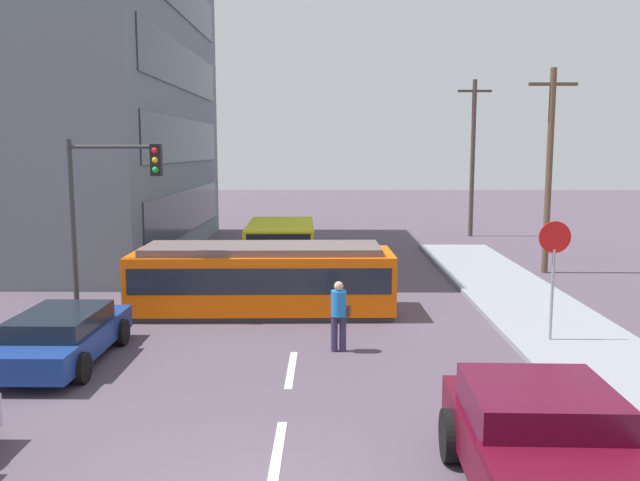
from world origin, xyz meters
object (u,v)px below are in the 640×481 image
(streetcar_tram, at_px, (263,278))
(utility_pole_mid, at_px, (549,167))
(pickup_truck_parked, at_px, (549,456))
(stop_sign, at_px, (554,256))
(city_bus, at_px, (281,244))
(parked_sedan_mid, at_px, (63,336))
(traffic_light_mast, at_px, (108,196))
(utility_pole_far, at_px, (473,156))
(pedestrian_crossing, at_px, (339,312))

(streetcar_tram, bearing_deg, utility_pole_mid, 32.06)
(pickup_truck_parked, height_order, stop_sign, stop_sign)
(city_bus, relative_size, parked_sedan_mid, 1.21)
(stop_sign, bearing_deg, traffic_light_mast, 170.02)
(stop_sign, distance_m, utility_pole_far, 20.67)
(traffic_light_mast, bearing_deg, utility_pole_far, 53.35)
(utility_pole_mid, distance_m, utility_pole_far, 10.89)
(city_bus, bearing_deg, parked_sedan_mid, -109.74)
(pedestrian_crossing, bearing_deg, utility_pole_far, 70.19)
(utility_pole_far, bearing_deg, city_bus, -132.14)
(pedestrian_crossing, distance_m, traffic_light_mast, 7.12)
(stop_sign, bearing_deg, city_bus, 126.47)
(utility_pole_mid, bearing_deg, parked_sedan_mid, -142.17)
(traffic_light_mast, height_order, utility_pole_mid, utility_pole_mid)
(parked_sedan_mid, relative_size, traffic_light_mast, 0.89)
(streetcar_tram, relative_size, pickup_truck_parked, 1.49)
(streetcar_tram, height_order, pedestrian_crossing, streetcar_tram)
(parked_sedan_mid, bearing_deg, pickup_truck_parked, -34.82)
(pickup_truck_parked, bearing_deg, streetcar_tram, 113.87)
(pickup_truck_parked, distance_m, traffic_light_mast, 13.21)
(utility_pole_far, bearing_deg, stop_sign, -96.79)
(stop_sign, bearing_deg, streetcar_tram, 156.70)
(streetcar_tram, xyz_separation_m, parked_sedan_mid, (-3.98, -4.63, -0.40))
(pedestrian_crossing, height_order, utility_pole_mid, utility_pole_mid)
(traffic_light_mast, bearing_deg, streetcar_tram, 15.96)
(streetcar_tram, height_order, traffic_light_mast, traffic_light_mast)
(utility_pole_mid, xyz_separation_m, utility_pole_far, (-0.53, 10.87, 0.35))
(parked_sedan_mid, height_order, utility_pole_far, utility_pole_far)
(pickup_truck_parked, height_order, parked_sedan_mid, pickup_truck_parked)
(streetcar_tram, relative_size, pedestrian_crossing, 4.51)
(pickup_truck_parked, distance_m, utility_pole_mid, 18.24)
(streetcar_tram, distance_m, parked_sedan_mid, 6.11)
(streetcar_tram, bearing_deg, stop_sign, -23.30)
(city_bus, xyz_separation_m, utility_pole_far, (9.64, 10.66, 3.31))
(city_bus, relative_size, pickup_truck_parked, 1.06)
(city_bus, height_order, stop_sign, stop_sign)
(utility_pole_mid, bearing_deg, pedestrian_crossing, -128.67)
(streetcar_tram, xyz_separation_m, stop_sign, (7.27, -3.13, 1.17))
(parked_sedan_mid, xyz_separation_m, utility_pole_mid, (14.21, 11.03, 3.41))
(parked_sedan_mid, xyz_separation_m, stop_sign, (11.25, 1.49, 1.57))
(pedestrian_crossing, relative_size, stop_sign, 0.58)
(city_bus, distance_m, stop_sign, 12.19)
(pickup_truck_parked, xyz_separation_m, parked_sedan_mid, (-8.71, 6.06, -0.17))
(city_bus, height_order, pickup_truck_parked, city_bus)
(parked_sedan_mid, bearing_deg, streetcar_tram, 49.30)
(stop_sign, xyz_separation_m, traffic_light_mast, (-11.28, 1.98, 1.28))
(pickup_truck_parked, xyz_separation_m, stop_sign, (2.55, 7.55, 1.40))
(pedestrian_crossing, distance_m, pickup_truck_parked, 7.45)
(city_bus, xyz_separation_m, traffic_light_mast, (-4.07, -7.77, 2.40))
(streetcar_tram, height_order, parked_sedan_mid, streetcar_tram)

